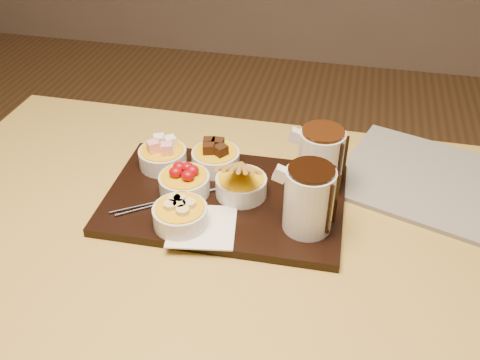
% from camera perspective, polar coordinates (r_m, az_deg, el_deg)
% --- Properties ---
extents(dining_table, '(1.20, 0.80, 0.75)m').
position_cam_1_polar(dining_table, '(1.08, -3.31, -8.65)').
color(dining_table, '#B69943').
rests_on(dining_table, ground).
extents(serving_board, '(0.47, 0.31, 0.02)m').
position_cam_1_polar(serving_board, '(1.05, -1.59, -2.02)').
color(serving_board, black).
rests_on(serving_board, dining_table).
extents(napkin, '(0.14, 0.14, 0.00)m').
position_cam_1_polar(napkin, '(0.98, -4.05, -4.96)').
color(napkin, white).
rests_on(napkin, serving_board).
extents(bowl_marshmallows, '(0.10, 0.10, 0.04)m').
position_cam_1_polar(bowl_marshmallows, '(1.13, -8.22, 2.36)').
color(bowl_marshmallows, beige).
rests_on(bowl_marshmallows, serving_board).
extents(bowl_cake, '(0.10, 0.10, 0.04)m').
position_cam_1_polar(bowl_cake, '(1.11, -2.61, 2.18)').
color(bowl_cake, beige).
rests_on(bowl_cake, serving_board).
extents(bowl_strawberries, '(0.10, 0.10, 0.04)m').
position_cam_1_polar(bowl_strawberries, '(1.05, -5.95, -0.44)').
color(bowl_strawberries, beige).
rests_on(bowl_strawberries, serving_board).
extents(bowl_biscotti, '(0.10, 0.10, 0.04)m').
position_cam_1_polar(bowl_biscotti, '(1.04, 0.12, -0.68)').
color(bowl_biscotti, beige).
rests_on(bowl_biscotti, serving_board).
extents(bowl_bananas, '(0.10, 0.10, 0.04)m').
position_cam_1_polar(bowl_bananas, '(0.97, -6.37, -3.86)').
color(bowl_bananas, beige).
rests_on(bowl_bananas, serving_board).
extents(pitcher_dark_chocolate, '(0.09, 0.09, 0.12)m').
position_cam_1_polar(pitcher_dark_chocolate, '(0.94, 7.34, -2.13)').
color(pitcher_dark_chocolate, silver).
rests_on(pitcher_dark_chocolate, serving_board).
extents(pitcher_milk_chocolate, '(0.09, 0.09, 0.12)m').
position_cam_1_polar(pitcher_milk_chocolate, '(1.05, 8.56, 2.14)').
color(pitcher_milk_chocolate, silver).
rests_on(pitcher_milk_chocolate, serving_board).
extents(fondue_skewers, '(0.17, 0.23, 0.01)m').
position_cam_1_polar(fondue_skewers, '(1.04, -6.80, -1.86)').
color(fondue_skewers, silver).
rests_on(fondue_skewers, serving_board).
extents(newspaper, '(0.45, 0.40, 0.01)m').
position_cam_1_polar(newspaper, '(1.17, 20.10, -0.21)').
color(newspaper, beige).
rests_on(newspaper, dining_table).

